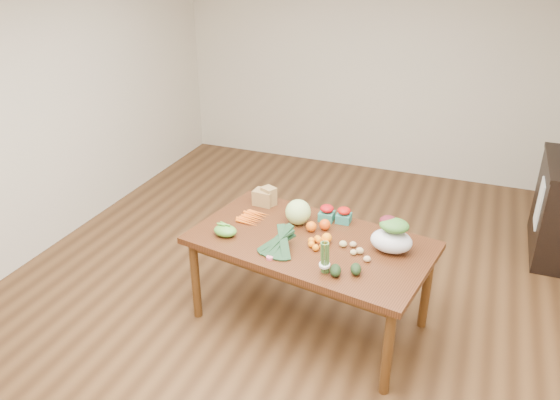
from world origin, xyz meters
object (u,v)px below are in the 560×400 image
at_px(dining_table, 310,282).
at_px(salad_bag, 392,237).
at_px(kale_bunch, 277,243).
at_px(cabbage, 298,212).
at_px(mandarin_cluster, 319,241).
at_px(asparagus_bundle, 325,257).
at_px(paper_bag, 264,196).

bearing_deg(dining_table, salad_bag, 15.85).
xyz_separation_m(dining_table, kale_bunch, (-0.17, -0.26, 0.45)).
xyz_separation_m(cabbage, kale_bunch, (0.01, -0.47, -0.02)).
xyz_separation_m(mandarin_cluster, asparagus_bundle, (0.14, -0.32, 0.08)).
xyz_separation_m(cabbage, salad_bag, (0.77, -0.15, 0.02)).
distance_m(cabbage, salad_bag, 0.78).
height_order(mandarin_cluster, asparagus_bundle, asparagus_bundle).
bearing_deg(asparagus_bundle, salad_bag, 60.61).
height_order(asparagus_bundle, salad_bag, asparagus_bundle).
height_order(kale_bunch, asparagus_bundle, asparagus_bundle).
bearing_deg(mandarin_cluster, paper_bag, 142.79).
bearing_deg(cabbage, paper_bag, 150.96).
bearing_deg(kale_bunch, cabbage, 100.63).
distance_m(dining_table, salad_bag, 0.77).
height_order(dining_table, kale_bunch, kale_bunch).
bearing_deg(salad_bag, dining_table, -174.02).
distance_m(dining_table, paper_bag, 0.84).
xyz_separation_m(cabbage, mandarin_cluster, (0.26, -0.27, -0.06)).
xyz_separation_m(paper_bag, salad_bag, (1.15, -0.36, 0.04)).
distance_m(dining_table, cabbage, 0.55).
xyz_separation_m(dining_table, asparagus_bundle, (0.22, -0.38, 0.50)).
relative_size(paper_bag, mandarin_cluster, 1.25).
distance_m(paper_bag, mandarin_cluster, 0.80).
relative_size(cabbage, kale_bunch, 0.51).
bearing_deg(paper_bag, asparagus_bundle, -45.97).
xyz_separation_m(paper_bag, mandarin_cluster, (0.64, -0.49, -0.04)).
xyz_separation_m(kale_bunch, asparagus_bundle, (0.40, -0.13, 0.05)).
bearing_deg(cabbage, salad_bag, -11.25).
bearing_deg(kale_bunch, asparagus_bundle, -7.95).
distance_m(mandarin_cluster, kale_bunch, 0.32).
xyz_separation_m(dining_table, cabbage, (-0.18, 0.21, 0.48)).
relative_size(dining_table, cabbage, 8.76).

